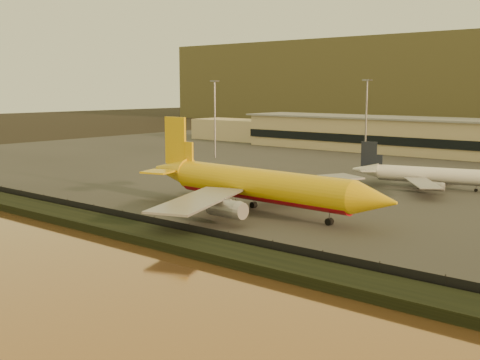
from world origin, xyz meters
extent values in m
plane|color=black|center=(0.00, 0.00, 0.00)|extent=(900.00, 900.00, 0.00)
cube|color=black|center=(0.00, -17.00, 0.70)|extent=(320.00, 7.00, 1.40)
cube|color=#2D2D2D|center=(0.00, 95.00, 0.10)|extent=(320.00, 220.00, 0.20)
cube|color=black|center=(0.00, -13.00, 1.30)|extent=(300.00, 0.05, 2.20)
cube|color=#C7B58A|center=(0.00, 125.00, 6.20)|extent=(160.00, 22.00, 12.00)
cube|color=black|center=(0.00, 113.80, 5.20)|extent=(160.00, 0.60, 3.00)
cube|color=gray|center=(0.00, 125.00, 12.50)|extent=(164.00, 24.00, 0.60)
cube|color=#C7B58A|center=(-95.00, 129.00, 4.70)|extent=(50.00, 18.00, 9.00)
cylinder|color=slate|center=(-60.00, 70.00, 12.70)|extent=(0.50, 0.50, 25.00)
cube|color=slate|center=(-60.00, 70.00, 25.40)|extent=(2.20, 2.20, 0.40)
cylinder|color=slate|center=(-10.00, 80.00, 12.70)|extent=(0.50, 0.50, 25.00)
cube|color=slate|center=(-10.00, 80.00, 25.40)|extent=(2.20, 2.20, 0.40)
cube|color=brown|center=(-140.00, 340.00, 27.50)|extent=(260.00, 160.00, 55.00)
cylinder|color=#E0AE0B|center=(6.80, 9.13, 5.59)|extent=(39.48, 7.17, 5.68)
cylinder|color=#A00912|center=(6.80, 9.13, 4.60)|extent=(38.34, 5.89, 4.43)
cone|color=#E0AE0B|center=(30.25, 8.23, 5.59)|extent=(7.85, 5.96, 5.68)
cone|color=#E0AE0B|center=(-17.74, 10.07, 6.02)|extent=(10.03, 6.05, 5.68)
cube|color=#E0AE0B|center=(-16.65, 10.03, 12.26)|extent=(6.02, 0.68, 9.93)
cube|color=#E0AE0B|center=(-15.34, 15.66, 6.44)|extent=(6.98, 6.94, 0.34)
cube|color=#E0AE0B|center=(-15.78, 4.31, 6.44)|extent=(6.72, 6.67, 0.34)
cube|color=gray|center=(6.28, 24.28, 4.60)|extent=(17.03, 25.53, 0.34)
cylinder|color=gray|center=(8.87, 20.49, 3.04)|extent=(6.66, 3.37, 3.12)
cube|color=gray|center=(5.13, -5.93, 4.60)|extent=(15.51, 25.69, 0.34)
cylinder|color=gray|center=(8.00, -2.36, 3.04)|extent=(6.66, 3.37, 3.12)
cylinder|color=black|center=(21.79, 8.56, 0.82)|extent=(1.29, 1.04, 1.25)
cylinder|color=slate|center=(21.79, 8.56, 1.48)|extent=(0.22, 0.22, 2.55)
cylinder|color=black|center=(2.61, 6.73, 0.82)|extent=(1.29, 1.04, 1.25)
cylinder|color=slate|center=(2.61, 6.73, 1.48)|extent=(0.22, 0.22, 2.55)
cylinder|color=black|center=(2.80, 11.84, 0.82)|extent=(1.29, 1.04, 1.25)
cylinder|color=slate|center=(2.80, 11.84, 1.48)|extent=(0.22, 0.22, 2.55)
cylinder|color=silver|center=(20.29, 55.75, 3.47)|extent=(24.87, 9.51, 3.44)
cylinder|color=gray|center=(20.29, 55.75, 2.87)|extent=(24.01, 8.61, 2.69)
cone|color=silver|center=(5.28, 51.89, 3.73)|extent=(6.86, 4.88, 3.44)
cube|color=black|center=(5.95, 52.06, 7.52)|extent=(3.74, 1.21, 6.03)
cube|color=silver|center=(5.76, 55.56, 3.99)|extent=(3.64, 3.48, 0.21)
cube|color=silver|center=(7.47, 48.89, 3.99)|extent=(4.66, 4.61, 0.21)
cube|color=gray|center=(17.26, 64.75, 2.87)|extent=(6.82, 15.99, 0.21)
cylinder|color=gray|center=(19.51, 62.92, 1.92)|extent=(4.47, 2.86, 1.89)
cube|color=gray|center=(21.98, 46.41, 2.87)|extent=(13.08, 15.33, 0.21)
cylinder|color=gray|center=(23.07, 49.09, 1.92)|extent=(4.47, 2.86, 1.89)
cylinder|color=black|center=(29.46, 58.11, 0.58)|extent=(0.88, 0.77, 0.76)
cylinder|color=slate|center=(29.46, 58.11, 0.97)|extent=(0.18, 0.18, 1.55)
cylinder|color=black|center=(18.17, 53.60, 0.58)|extent=(0.88, 0.77, 0.76)
cylinder|color=slate|center=(18.17, 53.60, 0.97)|extent=(0.18, 0.18, 1.55)
cylinder|color=black|center=(17.40, 56.60, 0.58)|extent=(0.88, 0.77, 0.76)
cylinder|color=slate|center=(17.40, 56.60, 0.97)|extent=(0.18, 0.18, 1.55)
cube|color=#E0AE0B|center=(9.36, 28.21, 1.14)|extent=(4.35, 2.29, 1.88)
cube|color=silver|center=(-20.00, 37.01, 0.98)|extent=(3.78, 2.83, 1.55)
camera|label=1|loc=(73.76, -77.17, 23.12)|focal=45.00mm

